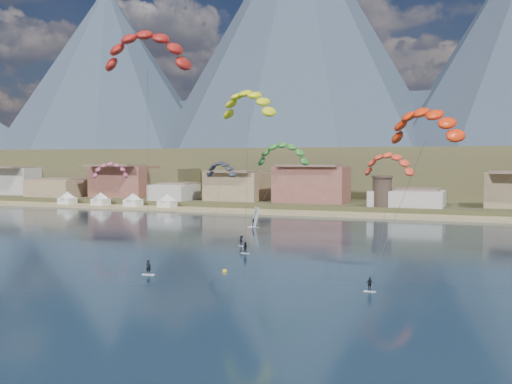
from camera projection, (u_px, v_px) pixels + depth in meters
ground at (138, 308)px, 58.56m from camera, size 2400.00×2400.00×0.00m
beach at (358, 215)px, 157.04m from camera, size 2200.00×12.00×0.90m
land at (453, 176)px, 578.91m from camera, size 2200.00×900.00×4.00m
foothills at (465, 173)px, 265.90m from camera, size 940.00×210.00×18.00m
mountain_ridge at (455, 63)px, 821.37m from camera, size 2060.00×480.00×400.00m
town at (243, 182)px, 186.13m from camera, size 400.00×24.00×12.00m
watchtower at (382, 191)px, 162.32m from camera, size 5.82×5.82×8.60m
beach_tents at (116, 196)px, 184.75m from camera, size 43.40×6.40×5.00m
kitesurfer_red at (147, 45)px, 86.83m from camera, size 14.73×16.04×35.26m
kitesurfer_yellow at (248, 100)px, 107.30m from camera, size 12.17×18.49×29.88m
kitesurfer_orange at (425, 120)px, 72.72m from camera, size 10.84×14.52×22.98m
kitesurfer_green at (283, 151)px, 108.77m from camera, size 10.29×13.66×19.93m
distant_kite_pink at (110, 168)px, 145.66m from camera, size 9.44×7.97×16.24m
distant_kite_dark at (222, 167)px, 123.18m from camera, size 8.01×6.44×16.23m
distant_kite_orange at (389, 160)px, 95.86m from camera, size 9.18×6.62×17.67m
windsurfer at (254, 221)px, 130.19m from camera, size 2.59×2.82×4.50m
buoy at (225, 271)px, 77.69m from camera, size 0.64×0.64×0.64m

